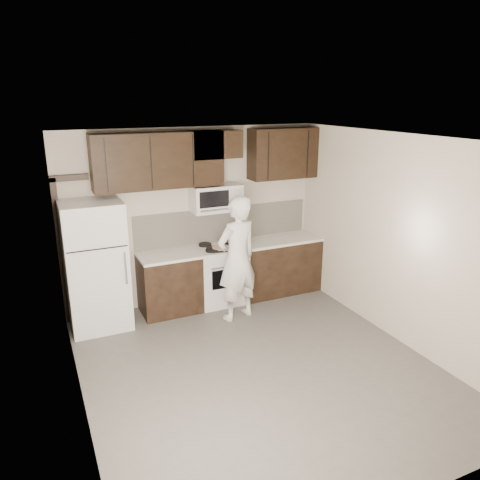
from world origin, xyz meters
TOP-DOWN VIEW (x-y plane):
  - floor at (0.00, 0.00)m, footprint 4.50×4.50m
  - back_wall at (0.00, 2.25)m, footprint 4.00×0.00m
  - ceiling at (0.00, 0.00)m, footprint 4.50×4.50m
  - counter_run at (0.60, 1.94)m, footprint 2.95×0.64m
  - stove at (0.30, 1.94)m, footprint 0.76×0.66m
  - backsplash at (0.50, 2.24)m, footprint 2.90×0.02m
  - upper_cabinets at (0.21, 2.08)m, footprint 3.48×0.35m
  - microwave at (0.30, 2.06)m, footprint 0.76×0.42m
  - refrigerator at (-1.55, 1.89)m, footprint 0.80×0.76m
  - door_trim at (-1.92, 2.21)m, footprint 0.50×0.08m
  - saucepan at (0.48, 2.09)m, footprint 0.27×0.15m
  - baking_tray at (0.27, 1.81)m, footprint 0.43×0.35m
  - pizza at (0.27, 1.81)m, footprint 0.30×0.30m
  - person at (0.32, 1.32)m, footprint 0.76×0.60m

SIDE VIEW (x-z plane):
  - floor at x=0.00m, z-range 0.00..0.00m
  - counter_run at x=0.60m, z-range 0.00..0.91m
  - stove at x=0.30m, z-range -0.01..0.93m
  - refrigerator at x=-1.55m, z-range 0.00..1.80m
  - person at x=0.32m, z-range 0.00..1.83m
  - baking_tray at x=0.27m, z-range 0.91..0.93m
  - pizza at x=0.27m, z-range 0.93..0.95m
  - saucepan at x=0.48m, z-range 0.90..1.04m
  - backsplash at x=0.50m, z-range 0.91..1.45m
  - door_trim at x=-1.92m, z-range 0.19..2.31m
  - back_wall at x=0.00m, z-range -0.65..3.35m
  - microwave at x=0.30m, z-range 1.45..1.85m
  - upper_cabinets at x=0.21m, z-range 1.89..2.67m
  - ceiling at x=0.00m, z-range 2.70..2.70m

